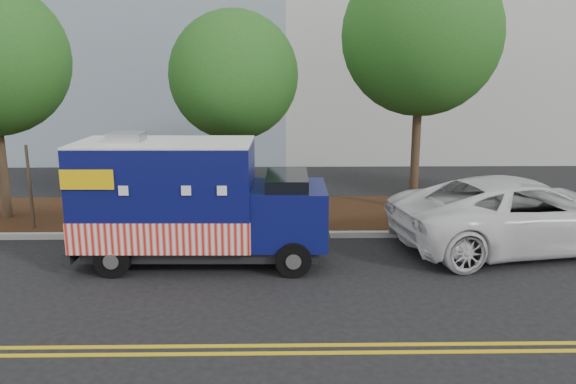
{
  "coord_description": "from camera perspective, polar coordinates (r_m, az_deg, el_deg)",
  "views": [
    {
      "loc": [
        1.65,
        -12.73,
        4.41
      ],
      "look_at": [
        1.89,
        0.6,
        1.41
      ],
      "focal_mm": 35.0,
      "sensor_mm": 36.0,
      "label": 1
    }
  ],
  "objects": [
    {
      "name": "sign_post",
      "position": [
        16.36,
        -24.71,
        0.2
      ],
      "size": [
        0.06,
        0.06,
        2.4
      ],
      "primitive_type": "cube",
      "color": "#473828",
      "rests_on": "ground"
    },
    {
      "name": "white_car",
      "position": [
        14.84,
        22.69,
        -2.06
      ],
      "size": [
        6.79,
        4.06,
        1.77
      ],
      "primitive_type": "imported",
      "rotation": [
        0.0,
        0.0,
        1.76
      ],
      "color": "white",
      "rests_on": "ground"
    },
    {
      "name": "centerline_near",
      "position": [
        9.52,
        -11.29,
        -15.13
      ],
      "size": [
        120.0,
        0.1,
        0.01
      ],
      "primitive_type": "cube",
      "color": "gold",
      "rests_on": "ground"
    },
    {
      "name": "food_truck",
      "position": [
        12.83,
        -9.99,
        -1.29
      ],
      "size": [
        5.71,
        2.25,
        2.99
      ],
      "rotation": [
        0.0,
        0.0,
        -0.02
      ],
      "color": "black",
      "rests_on": "ground"
    },
    {
      "name": "tree_c",
      "position": [
        17.08,
        13.38,
        15.17
      ],
      "size": [
        4.59,
        4.59,
        7.55
      ],
      "color": "#38281C",
      "rests_on": "ground"
    },
    {
      "name": "curb",
      "position": [
        14.87,
        -7.37,
        -4.37
      ],
      "size": [
        120.0,
        0.18,
        0.15
      ],
      "primitive_type": "cube",
      "color": "#9E9E99",
      "rests_on": "ground"
    },
    {
      "name": "mulch_strip",
      "position": [
        16.88,
        -6.61,
        -2.28
      ],
      "size": [
        120.0,
        4.0,
        0.15
      ],
      "primitive_type": "cube",
      "color": "black",
      "rests_on": "ground"
    },
    {
      "name": "ground",
      "position": [
        13.57,
        -8.0,
        -6.4
      ],
      "size": [
        120.0,
        120.0,
        0.0
      ],
      "primitive_type": "plane",
      "color": "black",
      "rests_on": "ground"
    },
    {
      "name": "tree_b",
      "position": [
        16.09,
        -5.54,
        11.68
      ],
      "size": [
        3.62,
        3.62,
        5.96
      ],
      "color": "#38281C",
      "rests_on": "ground"
    },
    {
      "name": "centerline_far",
      "position": [
        9.3,
        -11.57,
        -15.84
      ],
      "size": [
        120.0,
        0.1,
        0.01
      ],
      "primitive_type": "cube",
      "color": "gold",
      "rests_on": "ground"
    }
  ]
}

